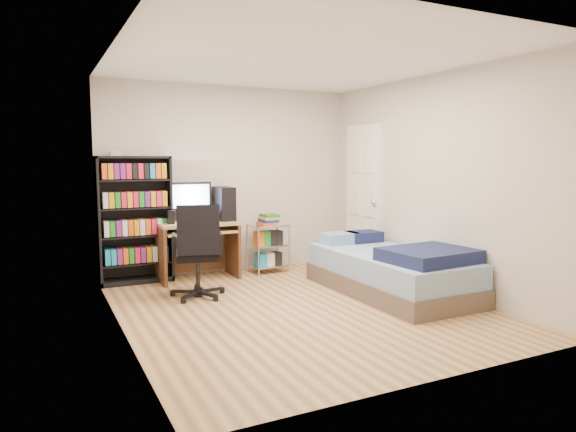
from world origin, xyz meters
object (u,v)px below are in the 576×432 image
media_shelf (135,218)px  bed (391,270)px  office_chair (198,268)px  computer_desk (204,226)px

media_shelf → bed: bearing=-35.6°
office_chair → bed: (2.04, -0.78, -0.07)m
media_shelf → office_chair: 1.23m
computer_desk → bed: (1.69, -1.70, -0.40)m
office_chair → bed: bearing=-8.3°
media_shelf → computer_desk: 0.85m
media_shelf → office_chair: bearing=-64.6°
bed → computer_desk: bearing=134.9°
office_chair → media_shelf: bearing=128.2°
computer_desk → office_chair: computer_desk is taller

